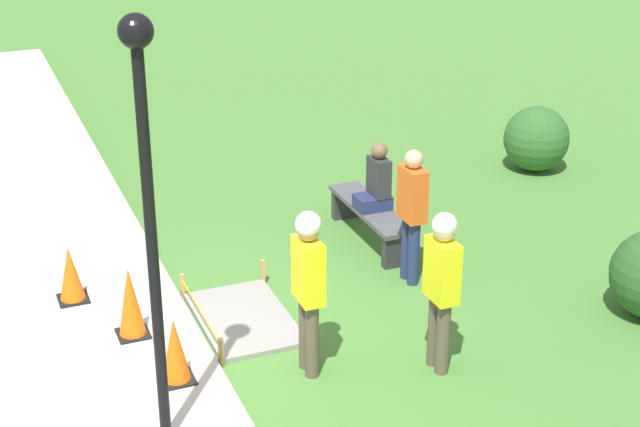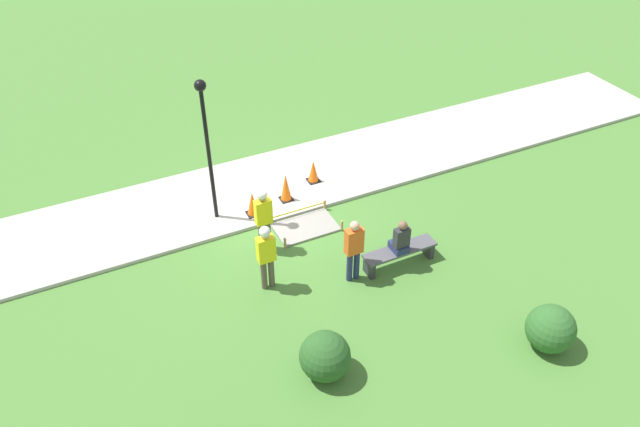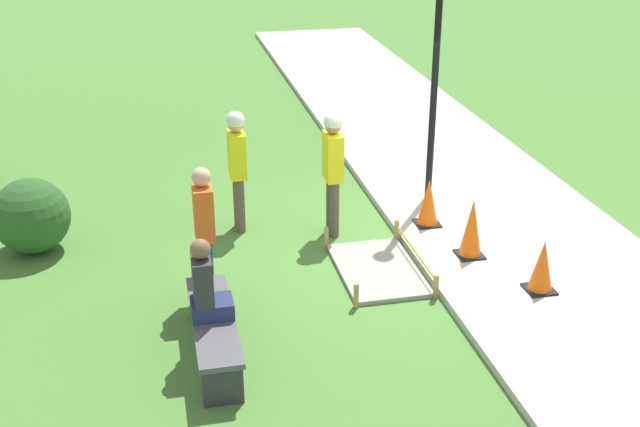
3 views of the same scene
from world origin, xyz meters
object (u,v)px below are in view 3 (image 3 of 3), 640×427
traffic_cone_sidewalk_edge (428,202)px  person_seated_on_bench (206,287)px  worker_assistant (333,163)px  bystander_in_orange_shirt (204,227)px  lamppost_near (438,31)px  traffic_cone_far_patch (472,228)px  worker_supervisor (237,161)px  park_bench (214,328)px  traffic_cone_near_patch (542,266)px

traffic_cone_sidewalk_edge → person_seated_on_bench: size_ratio=0.77×
person_seated_on_bench → worker_assistant: size_ratio=0.50×
traffic_cone_sidewalk_edge → bystander_in_orange_shirt: bearing=111.1°
traffic_cone_sidewalk_edge → bystander_in_orange_shirt: bystander_in_orange_shirt is taller
traffic_cone_sidewalk_edge → lamppost_near: lamppost_near is taller
traffic_cone_far_patch → bystander_in_orange_shirt: bearing=93.4°
person_seated_on_bench → worker_supervisor: worker_supervisor is taller
worker_supervisor → bystander_in_orange_shirt: worker_supervisor is taller
worker_supervisor → lamppost_near: (0.27, -2.91, 1.59)m
park_bench → person_seated_on_bench: bearing=48.4°
traffic_cone_near_patch → worker_supervisor: 4.29m
traffic_cone_sidewalk_edge → worker_assistant: 1.49m
traffic_cone_far_patch → worker_supervisor: worker_supervisor is taller
traffic_cone_sidewalk_edge → lamppost_near: bearing=-20.0°
traffic_cone_near_patch → traffic_cone_far_patch: bearing=24.6°
traffic_cone_far_patch → bystander_in_orange_shirt: size_ratio=0.47×
bystander_in_orange_shirt → worker_assistant: bearing=-52.6°
traffic_cone_far_patch → person_seated_on_bench: bearing=111.5°
traffic_cone_far_patch → person_seated_on_bench: person_seated_on_bench is taller
park_bench → lamppost_near: size_ratio=0.47×
traffic_cone_far_patch → park_bench: 3.75m
bystander_in_orange_shirt → park_bench: bearing=177.9°
worker_assistant → lamppost_near: size_ratio=0.46×
bystander_in_orange_shirt → traffic_cone_far_patch: bearing=-86.6°
traffic_cone_sidewalk_edge → bystander_in_orange_shirt: (-1.24, 3.20, 0.51)m
traffic_cone_near_patch → traffic_cone_sidewalk_edge: (2.07, 0.69, 0.01)m
worker_supervisor → bystander_in_orange_shirt: size_ratio=1.04×
traffic_cone_near_patch → park_bench: 3.96m
traffic_cone_near_patch → park_bench: (-0.39, 3.94, -0.08)m
traffic_cone_sidewalk_edge → worker_assistant: (0.19, 1.33, 0.63)m
traffic_cone_far_patch → worker_assistant: worker_assistant is taller
traffic_cone_far_patch → traffic_cone_sidewalk_edge: (1.04, 0.22, -0.06)m
worker_supervisor → bystander_in_orange_shirt: (-1.86, 0.62, -0.08)m
traffic_cone_near_patch → lamppost_near: size_ratio=0.17×
traffic_cone_near_patch → bystander_in_orange_shirt: bearing=77.9°
traffic_cone_far_patch → bystander_in_orange_shirt: 3.45m
worker_supervisor → park_bench: bearing=167.9°
worker_supervisor → worker_assistant: 1.32m
traffic_cone_near_patch → worker_assistant: bearing=41.8°
person_seated_on_bench → lamppost_near: (3.31, -3.62, 1.80)m
traffic_cone_far_patch → person_seated_on_bench: size_ratio=0.90×
traffic_cone_near_patch → person_seated_on_bench: bearing=95.0°
bystander_in_orange_shirt → person_seated_on_bench: bearing=175.4°
park_bench → person_seated_on_bench: person_seated_on_bench is taller
traffic_cone_far_patch → traffic_cone_sidewalk_edge: size_ratio=1.17×
park_bench → bystander_in_orange_shirt: bystander_in_orange_shirt is taller
traffic_cone_sidewalk_edge → person_seated_on_bench: (-2.42, 3.29, 0.39)m
traffic_cone_far_patch → lamppost_near: lamppost_near is taller
person_seated_on_bench → worker_supervisor: 3.14m
person_seated_on_bench → worker_assistant: bearing=-36.9°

